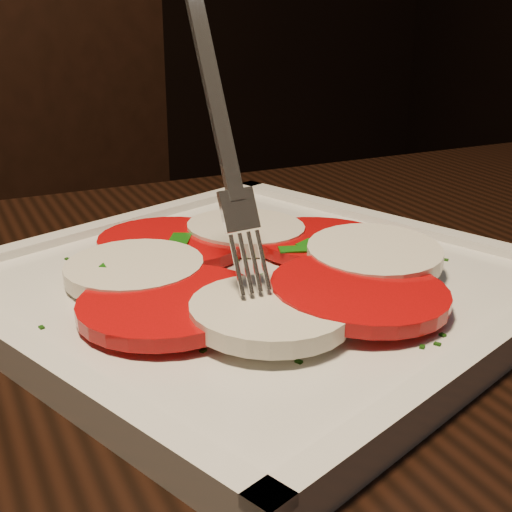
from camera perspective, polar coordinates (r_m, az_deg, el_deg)
chair at (r=1.05m, az=-13.21°, el=-2.65°), size 0.51×0.51×0.93m
plate at (r=0.45m, az=0.00°, el=-2.66°), size 0.40×0.40×0.01m
caprese_salad at (r=0.45m, az=-0.01°, el=-0.76°), size 0.27×0.25×0.02m
fork at (r=0.40m, az=-3.55°, el=10.72°), size 0.03×0.08×0.17m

